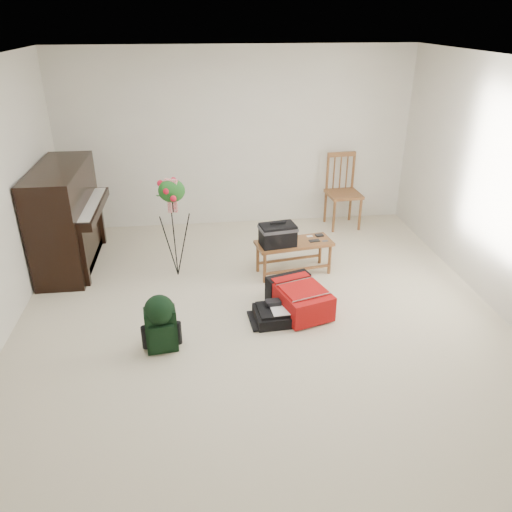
{
  "coord_description": "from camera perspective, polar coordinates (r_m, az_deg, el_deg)",
  "views": [
    {
      "loc": [
        -0.58,
        -4.29,
        2.86
      ],
      "look_at": [
        -0.02,
        0.35,
        0.58
      ],
      "focal_mm": 35.0,
      "sensor_mm": 36.0,
      "label": 1
    }
  ],
  "objects": [
    {
      "name": "red_suitcase",
      "position": [
        5.33,
        4.9,
        -4.55
      ],
      "size": [
        0.65,
        0.82,
        0.3
      ],
      "rotation": [
        0.0,
        0.0,
        0.3
      ],
      "color": "#BD0815",
      "rests_on": "floor"
    },
    {
      "name": "dining_chair",
      "position": [
        7.42,
        9.92,
        7.25
      ],
      "size": [
        0.49,
        0.49,
        1.06
      ],
      "rotation": [
        0.0,
        0.0,
        0.07
      ],
      "color": "brown",
      "rests_on": "floor"
    },
    {
      "name": "green_backpack",
      "position": [
        4.7,
        -10.88,
        -7.3
      ],
      "size": [
        0.31,
        0.28,
        0.57
      ],
      "rotation": [
        0.0,
        0.0,
        0.12
      ],
      "color": "black",
      "rests_on": "floor"
    },
    {
      "name": "piano",
      "position": [
        6.51,
        -20.8,
        3.95
      ],
      "size": [
        0.71,
        1.5,
        1.25
      ],
      "color": "black",
      "rests_on": "floor"
    },
    {
      "name": "floor",
      "position": [
        5.19,
        0.64,
        -7.44
      ],
      "size": [
        5.0,
        5.5,
        0.01
      ],
      "primitive_type": "cube",
      "color": "beige",
      "rests_on": "ground"
    },
    {
      "name": "bench",
      "position": [
        5.88,
        3.02,
        2.24
      ],
      "size": [
        0.95,
        0.5,
        0.7
      ],
      "rotation": [
        0.0,
        0.0,
        0.16
      ],
      "color": "brown",
      "rests_on": "floor"
    },
    {
      "name": "ceiling",
      "position": [
        4.34,
        0.81,
        21.27
      ],
      "size": [
        5.0,
        5.5,
        0.01
      ],
      "primitive_type": "cube",
      "color": "white",
      "rests_on": "wall_back"
    },
    {
      "name": "black_duffel",
      "position": [
        5.17,
        2.6,
        -6.61
      ],
      "size": [
        0.51,
        0.42,
        0.2
      ],
      "rotation": [
        0.0,
        0.0,
        0.07
      ],
      "color": "black",
      "rests_on": "floor"
    },
    {
      "name": "wall_back",
      "position": [
        7.24,
        -2.22,
        13.17
      ],
      "size": [
        5.0,
        0.04,
        2.5
      ],
      "primitive_type": "cube",
      "color": "silver",
      "rests_on": "floor"
    },
    {
      "name": "flower_stand",
      "position": [
        5.88,
        -9.29,
        3.1
      ],
      "size": [
        0.5,
        0.5,
        1.24
      ],
      "rotation": [
        0.0,
        0.0,
        -0.35
      ],
      "color": "black",
      "rests_on": "floor"
    }
  ]
}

